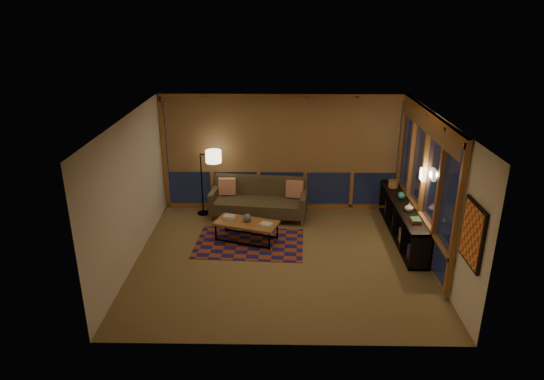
{
  "coord_description": "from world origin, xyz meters",
  "views": [
    {
      "loc": [
        -0.05,
        -8.13,
        4.54
      ],
      "look_at": [
        -0.19,
        0.25,
        1.3
      ],
      "focal_mm": 32.0,
      "sensor_mm": 36.0,
      "label": 1
    }
  ],
  "objects_px": {
    "bookshelf": "(403,220)",
    "coffee_table": "(247,231)",
    "sofa": "(259,200)",
    "floor_lamp": "(202,181)"
  },
  "relations": [
    {
      "from": "coffee_table",
      "to": "bookshelf",
      "type": "height_order",
      "value": "bookshelf"
    },
    {
      "from": "sofa",
      "to": "floor_lamp",
      "type": "height_order",
      "value": "floor_lamp"
    },
    {
      "from": "sofa",
      "to": "coffee_table",
      "type": "xyz_separation_m",
      "value": [
        -0.2,
        -1.17,
        -0.22
      ]
    },
    {
      "from": "bookshelf",
      "to": "coffee_table",
      "type": "bearing_deg",
      "value": -175.04
    },
    {
      "from": "coffee_table",
      "to": "floor_lamp",
      "type": "height_order",
      "value": "floor_lamp"
    },
    {
      "from": "sofa",
      "to": "coffee_table",
      "type": "height_order",
      "value": "sofa"
    },
    {
      "from": "floor_lamp",
      "to": "bookshelf",
      "type": "relative_size",
      "value": 0.55
    },
    {
      "from": "floor_lamp",
      "to": "bookshelf",
      "type": "bearing_deg",
      "value": 15.14
    },
    {
      "from": "sofa",
      "to": "coffee_table",
      "type": "relative_size",
      "value": 1.68
    },
    {
      "from": "floor_lamp",
      "to": "bookshelf",
      "type": "xyz_separation_m",
      "value": [
        4.3,
        -1.08,
        -0.43
      ]
    }
  ]
}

